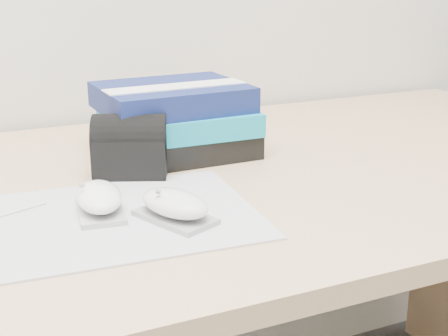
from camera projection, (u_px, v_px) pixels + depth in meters
name	position (u px, v px, depth m)	size (l,w,h in m)	color
desk	(214.00, 280.00, 1.15)	(1.60, 0.80, 0.73)	tan
mousepad	(119.00, 217.00, 0.83)	(0.36, 0.28, 0.00)	#9C9BA4
mouse_rear	(99.00, 199.00, 0.83)	(0.07, 0.11, 0.05)	#A6A6A9
mouse_front	(175.00, 206.00, 0.81)	(0.10, 0.12, 0.05)	#969699
book_stack	(175.00, 120.00, 1.09)	(0.26, 0.21, 0.13)	black
pouch	(130.00, 146.00, 0.98)	(0.13, 0.12, 0.10)	black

